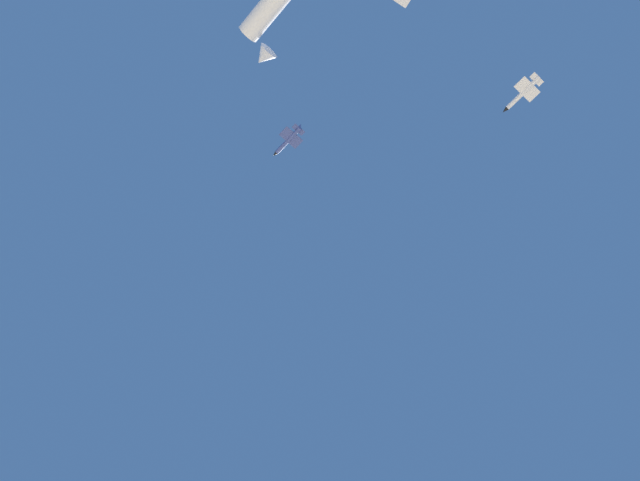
# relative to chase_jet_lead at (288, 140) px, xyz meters

# --- Properties ---
(chase_jet_lead) EXTENTS (13.24, 12.40, 4.00)m
(chase_jet_lead) POSITION_rel_chase_jet_lead_xyz_m (0.00, 0.00, 0.00)
(chase_jet_lead) COLOR #38478C
(chase_jet_left_wing) EXTENTS (12.72, 12.94, 4.00)m
(chase_jet_left_wing) POSITION_rel_chase_jet_lead_xyz_m (-78.42, 15.56, -14.16)
(chase_jet_left_wing) COLOR silver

